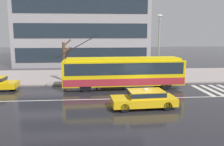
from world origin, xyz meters
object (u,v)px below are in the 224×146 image
taxi_oncoming_near (144,98)px  pedestrian_at_shelter (82,72)px  street_lamp (159,43)px  pedestrian_approaching_curb (96,65)px  trolleybus (124,72)px  street_tree_bare (65,60)px  bus_shelter (116,64)px

taxi_oncoming_near → pedestrian_at_shelter: (-4.73, 9.44, 0.39)m
taxi_oncoming_near → street_lamp: (3.37, 8.62, 3.56)m
pedestrian_approaching_curb → trolleybus: bearing=-57.4°
street_tree_bare → pedestrian_approaching_curb: bearing=7.1°
taxi_oncoming_near → street_lamp: 9.91m
taxi_oncoming_near → pedestrian_approaching_curb: bearing=107.6°
bus_shelter → pedestrian_approaching_curb: size_ratio=1.90×
pedestrian_approaching_curb → street_tree_bare: (-3.40, -0.42, 0.70)m
trolleybus → street_lamp: bearing=31.1°
taxi_oncoming_near → trolleybus: bearing=96.2°
bus_shelter → pedestrian_at_shelter: (-3.69, -0.27, -0.85)m
trolleybus → pedestrian_approaching_curb: size_ratio=6.07×
taxi_oncoming_near → street_tree_bare: (-6.62, 9.75, 1.71)m
taxi_oncoming_near → pedestrian_approaching_curb: 10.71m
bus_shelter → pedestrian_approaching_curb: bearing=167.9°
pedestrian_at_shelter → street_lamp: street_lamp is taller
taxi_oncoming_near → pedestrian_approaching_curb: size_ratio=2.30×
trolleybus → street_lamp: 5.42m
trolleybus → street_tree_bare: (-5.95, 3.57, 0.80)m
taxi_oncoming_near → bus_shelter: bus_shelter is taller
trolleybus → street_tree_bare: size_ratio=2.69×
bus_shelter → pedestrian_at_shelter: bearing=-175.9°
trolleybus → street_tree_bare: 6.98m
taxi_oncoming_near → bus_shelter: (-1.05, 9.70, 1.24)m
bus_shelter → street_tree_bare: bearing=179.6°
bus_shelter → pedestrian_approaching_curb: (-2.18, 0.47, -0.23)m
bus_shelter → trolleybus: bearing=-84.0°
bus_shelter → street_tree_bare: street_tree_bare is taller
trolleybus → street_tree_bare: trolleybus is taller
street_tree_bare → trolleybus: bearing=-31.0°
street_tree_bare → street_lamp: bearing=-6.4°
pedestrian_at_shelter → street_lamp: 8.75m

